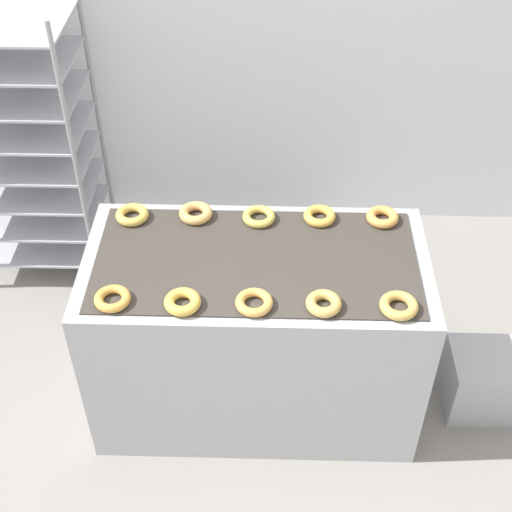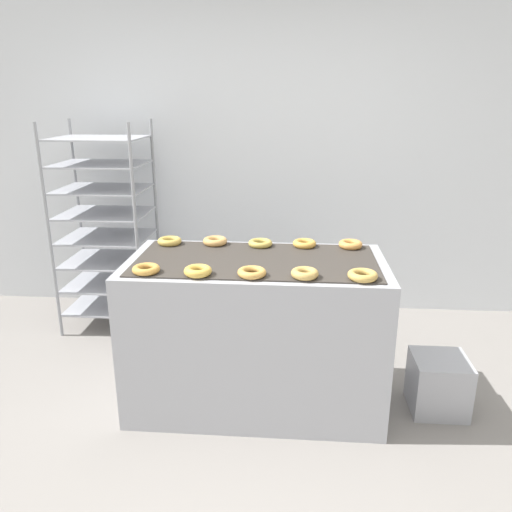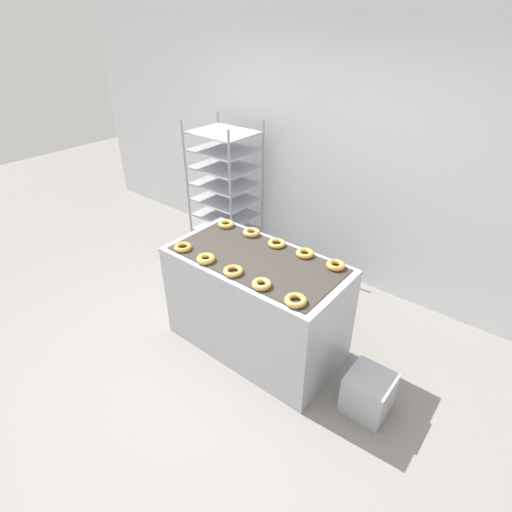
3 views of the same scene
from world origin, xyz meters
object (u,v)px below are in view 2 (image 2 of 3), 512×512
object	(u,v)px
donut_near_right	(305,273)
donut_far_rightmost	(351,244)
donut_far_center	(260,243)
baking_rack_cart	(106,226)
donut_near_left	(198,271)
donut_far_leftmost	(170,241)
donut_near_center	(252,272)
fryer_machine	(256,332)
donut_far_left	(215,241)
donut_near_rightmost	(363,275)
donut_near_leftmost	(146,269)
glaze_bin	(438,384)
donut_far_right	(304,243)

from	to	relation	value
donut_near_right	donut_far_rightmost	xyz separation A→B (m)	(0.29, 0.55, -0.00)
donut_far_center	baking_rack_cart	bearing A→B (deg)	149.82
donut_near_right	donut_near_left	bearing A→B (deg)	-179.37
donut_far_leftmost	donut_near_center	bearing A→B (deg)	-43.37
donut_far_rightmost	donut_far_leftmost	bearing A→B (deg)	-179.30
fryer_machine	donut_near_center	bearing A→B (deg)	-89.45
baking_rack_cart	donut_near_center	world-z (taller)	baking_rack_cart
baking_rack_cart	fryer_machine	bearing A→B (deg)	-38.56
donut_near_center	donut_far_rightmost	xyz separation A→B (m)	(0.55, 0.55, 0.00)
donut_near_center	donut_far_center	distance (m)	0.54
donut_near_left	donut_far_left	distance (m)	0.56
donut_near_center	donut_near_rightmost	size ratio (longest dim) A/B	0.98
donut_near_right	donut_near_rightmost	size ratio (longest dim) A/B	0.93
donut_far_left	donut_near_rightmost	bearing A→B (deg)	-33.47
donut_near_center	donut_far_leftmost	size ratio (longest dim) A/B	1.00
fryer_machine	donut_near_leftmost	size ratio (longest dim) A/B	10.15
glaze_bin	donut_far_center	xyz separation A→B (m)	(-1.08, 0.29, 0.76)
donut_near_center	donut_near_right	distance (m)	0.27
donut_far_right	donut_far_leftmost	bearing A→B (deg)	-178.94
fryer_machine	donut_near_leftmost	xyz separation A→B (m)	(-0.56, -0.26, 0.47)
donut_far_leftmost	baking_rack_cart	bearing A→B (deg)	133.21
fryer_machine	donut_near_left	world-z (taller)	donut_near_left
donut_near_center	donut_near_right	world-z (taller)	donut_near_right
donut_near_leftmost	donut_far_left	size ratio (longest dim) A/B	0.96
glaze_bin	donut_near_leftmost	xyz separation A→B (m)	(-1.64, -0.24, 0.76)
donut_far_left	donut_far_center	world-z (taller)	donut_far_left
glaze_bin	donut_near_center	xyz separation A→B (m)	(-1.08, -0.25, 0.76)
glaze_bin	donut_near_rightmost	bearing A→B (deg)	-154.13
fryer_machine	donut_near_right	bearing A→B (deg)	-45.16
baking_rack_cart	donut_far_rightmost	xyz separation A→B (m)	(1.81, -0.72, 0.10)
donut_far_right	donut_near_rightmost	bearing A→B (deg)	-62.70
donut_far_center	donut_far_right	bearing A→B (deg)	2.26
donut_near_center	donut_near_right	xyz separation A→B (m)	(0.27, -0.00, 0.00)
donut_near_center	donut_far_center	size ratio (longest dim) A/B	1.01
donut_near_center	donut_far_rightmost	world-z (taller)	donut_far_rightmost
donut_near_leftmost	donut_far_center	xyz separation A→B (m)	(0.56, 0.53, -0.00)
donut_near_center	donut_far_center	bearing A→B (deg)	89.73
donut_near_leftmost	donut_far_leftmost	distance (m)	0.53
donut_near_leftmost	donut_far_rightmost	distance (m)	1.24
donut_far_leftmost	donut_near_rightmost	bearing A→B (deg)	-25.55
baking_rack_cart	donut_near_center	xyz separation A→B (m)	(1.26, -1.27, 0.10)
baking_rack_cart	donut_near_left	size ratio (longest dim) A/B	11.14
glaze_bin	donut_near_center	distance (m)	1.34
baking_rack_cart	donut_far_rightmost	bearing A→B (deg)	-21.79
donut_near_right	donut_near_rightmost	world-z (taller)	donut_near_right
fryer_machine	donut_far_leftmost	world-z (taller)	donut_far_leftmost
glaze_bin	donut_far_rightmost	size ratio (longest dim) A/B	2.31
glaze_bin	donut_far_left	size ratio (longest dim) A/B	2.21
glaze_bin	donut_far_rightmost	distance (m)	0.97
fryer_machine	donut_far_rightmost	distance (m)	0.78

